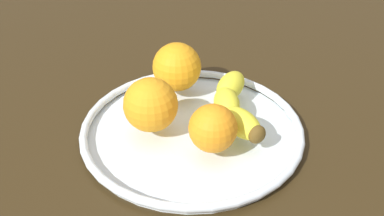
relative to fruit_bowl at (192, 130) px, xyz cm
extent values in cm
cube|color=#302310|center=(0.00, 0.00, -2.92)|extent=(150.85, 150.85, 4.00)
cylinder|color=silver|center=(0.00, 0.00, -0.62)|extent=(31.24, 31.24, 0.60)
torus|color=silver|center=(0.00, 0.00, 0.28)|extent=(32.54, 32.54, 1.20)
ellipsoid|color=yellow|center=(-7.87, 5.73, 2.78)|extent=(8.00, 6.31, 3.79)
ellipsoid|color=yellow|center=(-2.86, 5.02, 2.78)|extent=(7.50, 4.67, 3.79)
ellipsoid|color=yellow|center=(1.80, 6.99, 2.78)|extent=(7.90, 7.37, 3.79)
ellipsoid|color=brown|center=(4.29, 8.97, 2.78)|extent=(3.22, 3.32, 2.65)
sphere|color=orange|center=(4.98, 2.99, 4.18)|extent=(6.59, 6.59, 6.59)
sphere|color=orange|center=(0.70, -5.77, 4.77)|extent=(7.77, 7.77, 7.77)
sphere|color=orange|center=(-9.99, -2.81, 4.76)|extent=(7.76, 7.76, 7.76)
camera|label=1|loc=(54.67, 2.24, 42.14)|focal=44.12mm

